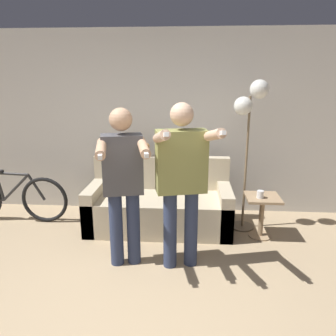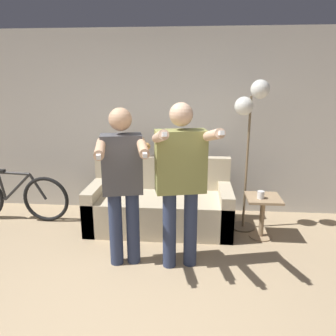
# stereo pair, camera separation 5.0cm
# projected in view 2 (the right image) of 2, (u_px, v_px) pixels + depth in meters

# --- Properties ---
(wall_back) EXTENTS (10.00, 0.05, 2.60)m
(wall_back) POSITION_uv_depth(u_px,v_px,m) (157.00, 124.00, 4.73)
(wall_back) COLOR beige
(wall_back) RESTS_ON ground_plane
(couch) EXTENTS (1.86, 0.82, 0.90)m
(couch) POSITION_uv_depth(u_px,v_px,m) (160.00, 206.00, 4.35)
(couch) COLOR beige
(couch) RESTS_ON ground_plane
(person_left) EXTENTS (0.58, 0.75, 1.66)m
(person_left) POSITION_uv_depth(u_px,v_px,m) (123.00, 178.00, 3.29)
(person_left) COLOR #2D3856
(person_left) RESTS_ON ground_plane
(person_right) EXTENTS (0.66, 0.76, 1.72)m
(person_right) POSITION_uv_depth(u_px,v_px,m) (181.00, 175.00, 3.24)
(person_right) COLOR #2D3856
(person_right) RESTS_ON ground_plane
(cat) EXTENTS (0.48, 0.11, 0.19)m
(cat) POSITION_uv_depth(u_px,v_px,m) (137.00, 150.00, 4.49)
(cat) COLOR tan
(cat) RESTS_ON couch
(floor_lamp) EXTENTS (0.41, 0.31, 1.92)m
(floor_lamp) POSITION_uv_depth(u_px,v_px,m) (251.00, 112.00, 3.98)
(floor_lamp) COLOR #756047
(floor_lamp) RESTS_ON ground_plane
(side_table) EXTENTS (0.41, 0.41, 0.53)m
(side_table) POSITION_uv_depth(u_px,v_px,m) (263.00, 209.00, 4.04)
(side_table) COLOR #A38460
(side_table) RESTS_ON ground_plane
(cup) EXTENTS (0.08, 0.08, 0.09)m
(cup) POSITION_uv_depth(u_px,v_px,m) (261.00, 195.00, 3.93)
(cup) COLOR white
(cup) RESTS_ON side_table
(bicycle) EXTENTS (1.58, 0.07, 0.73)m
(bicycle) POSITION_uv_depth(u_px,v_px,m) (13.00, 197.00, 4.54)
(bicycle) COLOR black
(bicycle) RESTS_ON ground_plane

